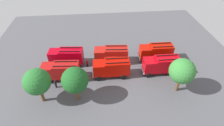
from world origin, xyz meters
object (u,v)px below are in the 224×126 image
(tree_1, at_px, (75,80))
(traffic_cone_0, at_px, (84,79))
(fire_truck_2, at_px, (66,56))
(fire_truck_4, at_px, (112,68))
(firefighter_1, at_px, (84,77))
(firefighter_3, at_px, (69,68))
(tree_0, at_px, (182,71))
(tree_2, at_px, (37,82))
(fire_truck_3, at_px, (161,64))
(firefighter_0, at_px, (55,83))
(fire_truck_5, at_px, (61,71))
(fire_truck_0, at_px, (156,52))
(firefighter_2, at_px, (87,63))
(traffic_cone_1, at_px, (144,64))
(fire_truck_1, at_px, (111,54))
(firefighter_4, at_px, (27,82))
(traffic_cone_2, at_px, (90,77))

(tree_1, xyz_separation_m, traffic_cone_0, (-0.83, -4.69, -4.20))
(fire_truck_2, xyz_separation_m, fire_truck_4, (-9.08, 4.64, 0.00))
(firefighter_1, bearing_deg, firefighter_3, -39.95)
(tree_0, relative_size, tree_2, 1.01)
(fire_truck_3, distance_m, firefighter_0, 20.62)
(fire_truck_5, xyz_separation_m, firefighter_0, (0.92, 2.21, -1.12))
(fire_truck_0, distance_m, firefighter_2, 15.04)
(tree_2, bearing_deg, traffic_cone_1, -158.91)
(tree_1, bearing_deg, firefighter_3, -74.48)
(fire_truck_4, distance_m, tree_1, 8.66)
(firefighter_0, bearing_deg, tree_1, 172.66)
(fire_truck_3, relative_size, traffic_cone_0, 10.42)
(firefighter_0, distance_m, traffic_cone_0, 5.29)
(fire_truck_1, bearing_deg, fire_truck_2, 2.88)
(firefighter_2, height_order, tree_2, tree_2)
(tree_0, bearing_deg, firefighter_2, -27.00)
(firefighter_4, bearing_deg, traffic_cone_2, 56.02)
(firefighter_4, bearing_deg, firefighter_2, 73.40)
(fire_truck_0, height_order, traffic_cone_1, fire_truck_0)
(fire_truck_0, relative_size, firefighter_2, 4.30)
(tree_0, bearing_deg, fire_truck_1, -39.93)
(fire_truck_2, bearing_deg, tree_1, 110.47)
(firefighter_1, bearing_deg, fire_truck_1, -132.00)
(fire_truck_0, distance_m, firefighter_3, 18.74)
(firefighter_3, relative_size, firefighter_4, 0.88)
(fire_truck_1, height_order, tree_0, tree_0)
(fire_truck_1, height_order, firefighter_4, fire_truck_1)
(traffic_cone_0, bearing_deg, fire_truck_5, -9.75)
(fire_truck_5, bearing_deg, tree_1, 125.25)
(firefighter_1, bearing_deg, fire_truck_4, -164.82)
(firefighter_0, height_order, traffic_cone_1, firefighter_0)
(fire_truck_1, xyz_separation_m, firefighter_0, (10.94, 6.54, -1.12))
(traffic_cone_1, bearing_deg, traffic_cone_0, 13.67)
(firefighter_2, relative_size, traffic_cone_0, 2.44)
(fire_truck_5, xyz_separation_m, firefighter_1, (-4.36, 1.02, -1.14))
(fire_truck_4, relative_size, traffic_cone_2, 12.08)
(firefighter_4, distance_m, traffic_cone_1, 23.41)
(firefighter_4, xyz_separation_m, tree_1, (-9.49, 4.14, 3.51))
(fire_truck_4, relative_size, fire_truck_5, 0.98)
(fire_truck_1, relative_size, fire_truck_2, 1.00)
(fire_truck_0, height_order, fire_truck_2, same)
(fire_truck_4, relative_size, traffic_cone_0, 10.46)
(firefighter_0, xyz_separation_m, tree_2, (1.75, 2.93, 3.51))
(firefighter_1, distance_m, tree_2, 8.88)
(tree_0, height_order, traffic_cone_1, tree_0)
(tree_1, height_order, traffic_cone_0, tree_1)
(fire_truck_1, height_order, firefighter_2, fire_truck_1)
(fire_truck_2, height_order, fire_truck_5, same)
(fire_truck_0, bearing_deg, tree_1, 31.45)
(fire_truck_2, bearing_deg, traffic_cone_1, 177.61)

